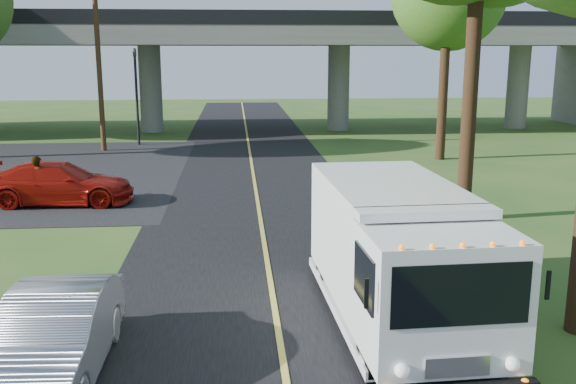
{
  "coord_description": "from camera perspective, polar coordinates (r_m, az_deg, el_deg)",
  "views": [
    {
      "loc": [
        -0.72,
        -9.53,
        5.05
      ],
      "look_at": [
        0.57,
        6.08,
        1.6
      ],
      "focal_mm": 40.0,
      "sensor_mm": 36.0,
      "label": 1
    }
  ],
  "objects": [
    {
      "name": "road",
      "position": [
        20.18,
        -2.53,
        -2.05
      ],
      "size": [
        7.0,
        90.0,
        0.02
      ],
      "primitive_type": "cube",
      "color": "black",
      "rests_on": "ground"
    },
    {
      "name": "silver_sedan",
      "position": [
        10.87,
        -20.1,
        -12.02
      ],
      "size": [
        1.48,
        4.22,
        1.39
      ],
      "primitive_type": "imported",
      "rotation": [
        0.0,
        0.0,
        -0.0
      ],
      "color": "gray",
      "rests_on": "ground"
    },
    {
      "name": "ground",
      "position": [
        10.81,
        -0.36,
        -15.43
      ],
      "size": [
        120.0,
        120.0,
        0.0
      ],
      "primitive_type": "plane",
      "color": "#2B511D",
      "rests_on": "ground"
    },
    {
      "name": "overpass",
      "position": [
        41.54,
        -3.82,
        11.72
      ],
      "size": [
        54.0,
        10.0,
        7.3
      ],
      "color": "slate",
      "rests_on": "ground"
    },
    {
      "name": "pedestrian",
      "position": [
        22.53,
        -21.29,
        0.84
      ],
      "size": [
        0.74,
        0.65,
        1.71
      ],
      "primitive_type": "imported",
      "rotation": [
        0.0,
        0.0,
        2.66
      ],
      "color": "gray",
      "rests_on": "ground"
    },
    {
      "name": "step_van",
      "position": [
        11.94,
        9.7,
        -5.38
      ],
      "size": [
        2.56,
        6.39,
        2.64
      ],
      "rotation": [
        0.0,
        0.0,
        0.04
      ],
      "color": "white",
      "rests_on": "ground"
    },
    {
      "name": "traffic_signal",
      "position": [
        35.97,
        -13.34,
        9.15
      ],
      "size": [
        0.18,
        0.22,
        5.2
      ],
      "color": "black",
      "rests_on": "ground"
    },
    {
      "name": "red_sedan",
      "position": [
        22.85,
        -19.68,
        0.74
      ],
      "size": [
        4.95,
        2.12,
        1.42
      ],
      "primitive_type": "imported",
      "rotation": [
        0.0,
        0.0,
        1.54
      ],
      "color": "#951109",
      "rests_on": "ground"
    },
    {
      "name": "lane_line",
      "position": [
        20.18,
        -2.53,
        -2.0
      ],
      "size": [
        0.12,
        90.0,
        0.01
      ],
      "primitive_type": "cube",
      "color": "gold",
      "rests_on": "road"
    },
    {
      "name": "utility_pole",
      "position": [
        34.21,
        -16.48,
        11.16
      ],
      "size": [
        1.6,
        0.26,
        9.0
      ],
      "color": "#472D19",
      "rests_on": "ground"
    }
  ]
}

